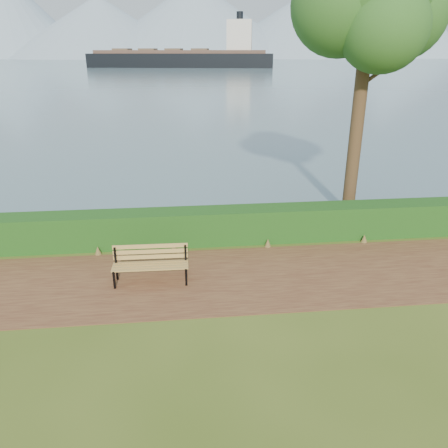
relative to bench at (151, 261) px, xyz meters
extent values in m
plane|color=#405518|center=(1.65, -0.38, -0.53)|extent=(140.00, 140.00, 0.00)
cube|color=#51291C|center=(1.65, -0.08, -0.52)|extent=(40.00, 3.40, 0.01)
cube|color=#184413|center=(1.65, 2.22, -0.03)|extent=(32.00, 0.85, 1.00)
cube|color=#3E5765|center=(1.65, 259.62, -0.52)|extent=(700.00, 510.00, 0.00)
cone|color=#829AAD|center=(-138.35, 409.62, 34.47)|extent=(140.00, 140.00, 70.00)
cone|color=#829AAD|center=(-58.35, 394.62, 23.47)|extent=(160.00, 160.00, 48.00)
cone|color=#829AAD|center=(21.65, 404.62, 30.47)|extent=(190.00, 190.00, 62.00)
cone|color=#829AAD|center=(111.65, 399.62, 24.47)|extent=(170.00, 170.00, 50.00)
cone|color=#829AAD|center=(201.65, 409.62, 28.47)|extent=(150.00, 150.00, 58.00)
cone|color=#829AAD|center=(-8.35, 429.62, 16.97)|extent=(120.00, 120.00, 35.00)
cone|color=#829AAD|center=(151.65, 424.62, 19.47)|extent=(130.00, 130.00, 40.00)
cube|color=black|center=(-0.86, -0.30, -0.30)|extent=(0.05, 0.06, 0.46)
cube|color=black|center=(-0.85, 0.15, -0.09)|extent=(0.05, 0.06, 0.87)
cube|color=black|center=(-0.85, -0.08, -0.10)|extent=(0.06, 0.53, 0.05)
cube|color=black|center=(0.84, -0.33, -0.30)|extent=(0.05, 0.06, 0.46)
cube|color=black|center=(0.85, 0.11, -0.09)|extent=(0.05, 0.06, 0.87)
cube|color=black|center=(0.85, -0.11, -0.10)|extent=(0.06, 0.53, 0.05)
cube|color=#AA8242|center=(-0.01, -0.29, -0.07)|extent=(1.82, 0.13, 0.04)
cube|color=#AA8242|center=(0.00, -0.16, -0.07)|extent=(1.82, 0.13, 0.04)
cube|color=#AA8242|center=(0.00, -0.03, -0.07)|extent=(1.82, 0.13, 0.04)
cube|color=#AA8242|center=(0.00, 0.10, -0.07)|extent=(1.82, 0.13, 0.04)
cube|color=#AA8242|center=(0.00, 0.16, 0.05)|extent=(1.82, 0.08, 0.10)
cube|color=#AA8242|center=(0.00, 0.16, 0.19)|extent=(1.82, 0.08, 0.10)
cube|color=#AA8242|center=(0.00, 0.16, 0.33)|extent=(1.82, 0.08, 0.10)
cylinder|color=#3C2718|center=(6.53, 4.01, 3.26)|extent=(0.42, 0.42, 7.58)
sphere|color=#26531B|center=(7.53, 4.07, 5.79)|extent=(2.74, 2.74, 2.74)
sphere|color=#26531B|center=(5.67, 4.03, 6.00)|extent=(2.95, 2.95, 2.95)
sphere|color=#26531B|center=(6.65, 3.22, 5.37)|extent=(2.53, 2.53, 2.53)
cylinder|color=#3C2718|center=(7.01, 4.01, 4.11)|extent=(1.11, 0.13, 0.83)
cylinder|color=#3C2718|center=(6.11, 4.12, 4.63)|extent=(0.86, 0.40, 0.76)
cube|color=black|center=(3.30, 154.16, 0.86)|extent=(65.14, 22.43, 6.44)
cube|color=brown|center=(3.30, 154.16, 4.63)|extent=(59.89, 20.43, 1.10)
cube|color=silver|center=(23.52, 150.16, 9.60)|extent=(9.60, 9.05, 10.12)
cylinder|color=black|center=(23.52, 150.16, 15.58)|extent=(2.21, 2.21, 3.22)
cube|color=brown|center=(-16.91, 158.16, 5.37)|extent=(6.59, 7.03, 0.74)
cube|color=brown|center=(-7.89, 156.37, 5.37)|extent=(6.59, 7.03, 0.74)
cube|color=brown|center=(1.14, 154.59, 5.37)|extent=(6.59, 7.03, 0.74)
cube|color=brown|center=(10.16, 152.80, 5.37)|extent=(6.59, 7.03, 0.74)
camera|label=1|loc=(0.74, -9.64, 4.74)|focal=35.00mm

